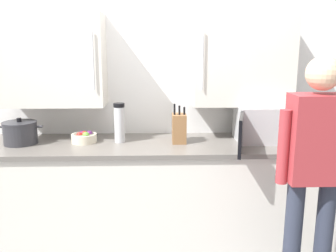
% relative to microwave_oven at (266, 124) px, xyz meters
% --- Properties ---
extents(back_wall_tiled, '(3.57, 0.44, 2.77)m').
position_rel_microwave_oven_xyz_m(back_wall_tiled, '(-0.95, 0.29, 0.35)').
color(back_wall_tiled, white).
rests_on(back_wall_tiled, ground_plane).
extents(counter_unit, '(2.98, 0.68, 0.95)m').
position_rel_microwave_oven_xyz_m(counter_unit, '(-0.95, -0.04, -0.62)').
color(counter_unit, beige).
rests_on(counter_unit, ground_plane).
extents(microwave_oven, '(0.64, 0.72, 0.29)m').
position_rel_microwave_oven_xyz_m(microwave_oven, '(0.00, 0.00, 0.00)').
color(microwave_oven, '#B7BABF').
rests_on(microwave_oven, counter_unit).
extents(stock_pot, '(0.36, 0.26, 0.21)m').
position_rel_microwave_oven_xyz_m(stock_pot, '(-1.98, -0.02, -0.06)').
color(stock_pot, '#2D2D33').
rests_on(stock_pot, counter_unit).
extents(knife_block, '(0.11, 0.15, 0.32)m').
position_rel_microwave_oven_xyz_m(knife_block, '(-0.71, -0.02, -0.03)').
color(knife_block, brown).
rests_on(knife_block, counter_unit).
extents(thermos_flask, '(0.09, 0.09, 0.32)m').
position_rel_microwave_oven_xyz_m(thermos_flask, '(-1.19, 0.00, 0.01)').
color(thermos_flask, '#B7BABF').
rests_on(thermos_flask, counter_unit).
extents(fruit_bowl, '(0.20, 0.20, 0.10)m').
position_rel_microwave_oven_xyz_m(fruit_bowl, '(-1.48, -0.00, -0.10)').
color(fruit_bowl, beige).
rests_on(fruit_bowl, counter_unit).
extents(person_figure, '(0.44, 0.59, 1.66)m').
position_rel_microwave_oven_xyz_m(person_figure, '(0.07, -0.78, -0.10)').
color(person_figure, '#282D3D').
rests_on(person_figure, ground_plane).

